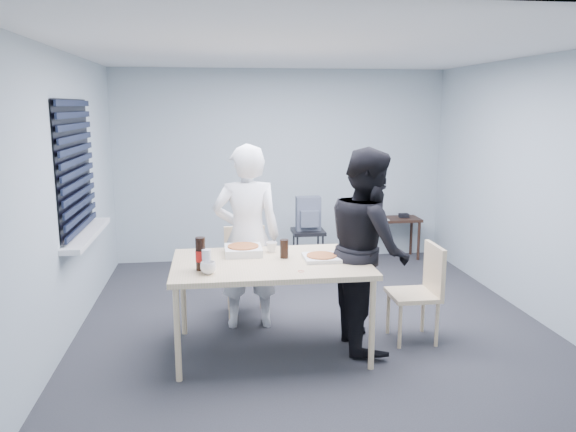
{
  "coord_description": "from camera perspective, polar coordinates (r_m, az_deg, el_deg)",
  "views": [
    {
      "loc": [
        -0.93,
        -5.12,
        2.11
      ],
      "look_at": [
        -0.23,
        0.1,
        1.07
      ],
      "focal_mm": 35.0,
      "sensor_mm": 36.0,
      "label": 1
    }
  ],
  "objects": [
    {
      "name": "room",
      "position": [
        5.7,
        -20.44,
        3.68
      ],
      "size": [
        5.0,
        5.0,
        5.0
      ],
      "color": "#2D2C31",
      "rests_on": "ground"
    },
    {
      "name": "dining_table",
      "position": [
        4.82,
        -1.78,
        -5.29
      ],
      "size": [
        1.66,
        1.05,
        0.81
      ],
      "color": "beige",
      "rests_on": "ground"
    },
    {
      "name": "chair_far",
      "position": [
        5.8,
        -4.36,
        -4.91
      ],
      "size": [
        0.42,
        0.42,
        0.89
      ],
      "color": "beige",
      "rests_on": "ground"
    },
    {
      "name": "chair_right",
      "position": [
        5.25,
        13.5,
        -6.91
      ],
      "size": [
        0.42,
        0.42,
        0.89
      ],
      "color": "beige",
      "rests_on": "ground"
    },
    {
      "name": "person_white",
      "position": [
        5.35,
        -4.17,
        -2.14
      ],
      "size": [
        0.65,
        0.42,
        1.77
      ],
      "primitive_type": "imported",
      "rotation": [
        0.0,
        0.0,
        3.14
      ],
      "color": "white",
      "rests_on": "ground"
    },
    {
      "name": "person_black",
      "position": [
        4.98,
        8.12,
        -3.25
      ],
      "size": [
        0.47,
        0.86,
        1.77
      ],
      "primitive_type": "imported",
      "rotation": [
        0.0,
        0.0,
        1.57
      ],
      "color": "black",
      "rests_on": "ground"
    },
    {
      "name": "side_table",
      "position": [
        7.95,
        10.19,
        -0.78
      ],
      "size": [
        0.86,
        0.38,
        0.57
      ],
      "color": "#331C14",
      "rests_on": "ground"
    },
    {
      "name": "stool",
      "position": [
        7.17,
        2.05,
        -2.27
      ],
      "size": [
        0.4,
        0.4,
        0.56
      ],
      "color": "black",
      "rests_on": "ground"
    },
    {
      "name": "backpack",
      "position": [
        7.09,
        2.08,
        0.21
      ],
      "size": [
        0.31,
        0.22,
        0.43
      ],
      "rotation": [
        0.0,
        0.0,
        -0.31
      ],
      "color": "slate",
      "rests_on": "stool"
    },
    {
      "name": "pizza_box_a",
      "position": [
        5.03,
        -4.57,
        -3.47
      ],
      "size": [
        0.33,
        0.33,
        0.08
      ],
      "rotation": [
        0.0,
        0.0,
        -0.09
      ],
      "color": "white",
      "rests_on": "dining_table"
    },
    {
      "name": "pizza_box_b",
      "position": [
        4.85,
        3.43,
        -4.21
      ],
      "size": [
        0.3,
        0.3,
        0.04
      ],
      "rotation": [
        0.0,
        0.0,
        -0.17
      ],
      "color": "white",
      "rests_on": "dining_table"
    },
    {
      "name": "mug_a",
      "position": [
        4.48,
        -8.12,
        -5.24
      ],
      "size": [
        0.17,
        0.17,
        0.1
      ],
      "primitive_type": "imported",
      "rotation": [
        0.0,
        0.0,
        0.52
      ],
      "color": "white",
      "rests_on": "dining_table"
    },
    {
      "name": "mug_b",
      "position": [
        5.08,
        -1.68,
        -3.18
      ],
      "size": [
        0.1,
        0.1,
        0.09
      ],
      "primitive_type": "imported",
      "color": "white",
      "rests_on": "dining_table"
    },
    {
      "name": "cola_glass",
      "position": [
        4.88,
        -0.39,
        -3.35
      ],
      "size": [
        0.09,
        0.09,
        0.16
      ],
      "primitive_type": "cylinder",
      "rotation": [
        0.0,
        0.0,
        -0.17
      ],
      "color": "black",
      "rests_on": "dining_table"
    },
    {
      "name": "soda_bottle",
      "position": [
        4.58,
        -8.87,
        -3.87
      ],
      "size": [
        0.08,
        0.08,
        0.27
      ],
      "rotation": [
        0.0,
        0.0,
        0.23
      ],
      "color": "black",
      "rests_on": "dining_table"
    },
    {
      "name": "plastic_cups",
      "position": [
        4.54,
        -8.27,
        -4.49
      ],
      "size": [
        0.1,
        0.1,
        0.18
      ],
      "primitive_type": "cylinder",
      "rotation": [
        0.0,
        0.0,
        0.34
      ],
      "color": "silver",
      "rests_on": "dining_table"
    },
    {
      "name": "rubber_band",
      "position": [
        4.51,
        1.33,
        -5.64
      ],
      "size": [
        0.05,
        0.05,
        0.0
      ],
      "primitive_type": "torus",
      "rotation": [
        0.0,
        0.0,
        -0.03
      ],
      "color": "red",
      "rests_on": "dining_table"
    },
    {
      "name": "papers",
      "position": [
        7.87,
        9.22,
        -0.25
      ],
      "size": [
        0.31,
        0.36,
        0.0
      ],
      "primitive_type": "cube",
      "rotation": [
        0.0,
        0.0,
        -0.35
      ],
      "color": "white",
      "rests_on": "side_table"
    },
    {
      "name": "black_box",
      "position": [
        8.01,
        11.69,
        0.05
      ],
      "size": [
        0.15,
        0.13,
        0.06
      ],
      "primitive_type": "cube",
      "rotation": [
        0.0,
        0.0,
        -0.35
      ],
      "color": "black",
      "rests_on": "side_table"
    }
  ]
}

